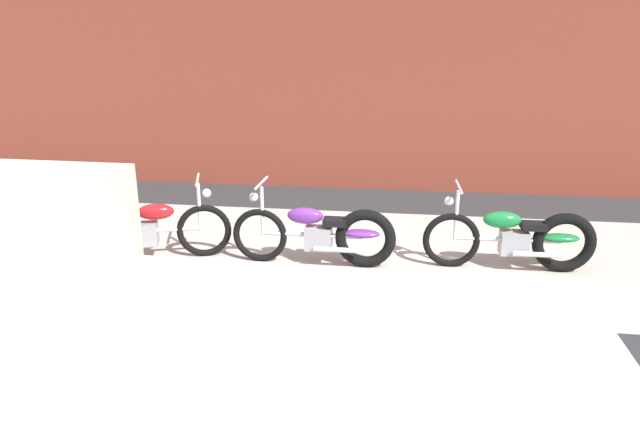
{
  "coord_description": "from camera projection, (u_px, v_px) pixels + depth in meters",
  "views": [
    {
      "loc": [
        0.44,
        -5.0,
        2.66
      ],
      "look_at": [
        -0.37,
        0.99,
        0.75
      ],
      "focal_mm": 31.22,
      "sensor_mm": 36.0,
      "label": 1
    }
  ],
  "objects": [
    {
      "name": "sidewalk_slab",
      "position": [
        356.0,
        252.0,
        7.24
      ],
      "size": [
        36.0,
        3.5,
        0.01
      ],
      "primitive_type": "cube",
      "color": "#B2ADA3",
      "rests_on": "ground"
    },
    {
      "name": "motorcycle_green",
      "position": [
        521.0,
        238.0,
        6.57
      ],
      "size": [
        2.01,
        0.58,
        1.03
      ],
      "rotation": [
        0.0,
        0.0,
        3.16
      ],
      "color": "black",
      "rests_on": "ground"
    },
    {
      "name": "motorcycle_red",
      "position": [
        137.0,
        230.0,
        6.87
      ],
      "size": [
        1.95,
        0.83,
        1.03
      ],
      "rotation": [
        0.0,
        0.0,
        0.3
      ],
      "color": "black",
      "rests_on": "ground"
    },
    {
      "name": "brick_building_wall",
      "position": [
        374.0,
        41.0,
        9.71
      ],
      "size": [
        36.0,
        0.5,
        5.24
      ],
      "primitive_type": "cube",
      "color": "brown",
      "rests_on": "ground"
    },
    {
      "name": "motorcycle_purple",
      "position": [
        325.0,
        234.0,
        6.72
      ],
      "size": [
        2.01,
        0.58,
        1.03
      ],
      "rotation": [
        0.0,
        0.0,
        3.13
      ],
      "color": "black",
      "rests_on": "ground"
    },
    {
      "name": "ground_plane",
      "position": [
        343.0,
        316.0,
        5.58
      ],
      "size": [
        80.0,
        80.0,
        0.0
      ],
      "primitive_type": "plane",
      "color": "#2D2D30"
    }
  ]
}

